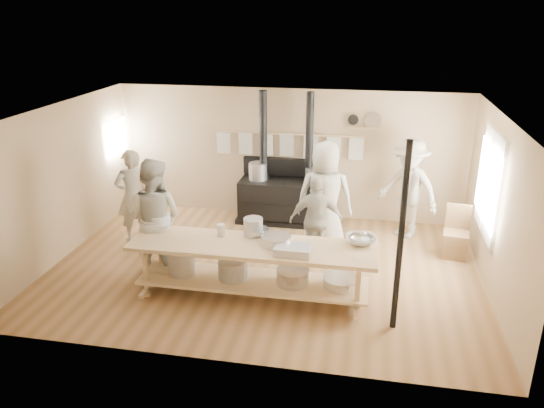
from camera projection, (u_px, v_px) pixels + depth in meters
The scene contains 24 objects.
ground at pixel (265, 268), 8.81m from camera, with size 7.00×7.00×0.00m, color brown.
room_shell at pixel (264, 175), 8.24m from camera, with size 7.00×7.00×7.00m.
window_right at pixel (490, 184), 8.24m from camera, with size 0.09×1.50×1.65m.
left_opening at pixel (116, 137), 10.68m from camera, with size 0.00×0.90×0.90m.
stove at pixel (285, 196), 10.57m from camera, with size 1.90×0.75×2.60m.
towel_rail at pixel (288, 142), 10.47m from camera, with size 3.00×0.04×0.47m.
back_wall_shelf at pixel (364, 123), 10.09m from camera, with size 0.63×0.14×0.32m.
prep_table at pixel (252, 265), 7.80m from camera, with size 3.60×0.90×0.85m.
support_post at pixel (401, 239), 6.76m from camera, with size 0.08×0.08×2.60m, color black.
cook_far_left at pixel (133, 196), 9.61m from camera, with size 0.63×0.41×1.72m, color beige.
cook_left at pixel (154, 218), 8.33m from camera, with size 0.94×0.73×1.93m, color beige.
cook_center at pixel (325, 198), 9.12m from camera, with size 0.97×0.63×1.98m, color beige.
cook_right at pixel (316, 220), 8.78m from camera, with size 0.89×0.37×1.52m, color beige.
cook_by_window at pixel (409, 189), 9.73m from camera, with size 1.21×0.70×1.88m, color beige.
chair at pixel (455, 242), 9.16m from camera, with size 0.48×0.48×0.90m.
bowl_white_a at pixel (159, 225), 8.23m from camera, with size 0.44×0.44×0.11m, color silver.
bowl_steel_a at pixel (258, 232), 7.96m from camera, with size 0.33×0.33×0.10m, color silver.
bowl_white_b at pixel (361, 240), 7.70m from camera, with size 0.44×0.44×0.11m, color silver.
bowl_steel_b at pixel (361, 240), 7.70m from camera, with size 0.35×0.35×0.11m, color silver.
roasting_pan at pixel (293, 250), 7.37m from camera, with size 0.50×0.33×0.11m, color #B2B2B7.
mixing_bowl_large at pixel (276, 240), 7.65m from camera, with size 0.44×0.44×0.14m, color silver.
bucket_galv at pixel (253, 227), 7.95m from camera, with size 0.29×0.29×0.27m, color gray.
deep_bowl_enamel at pixel (159, 221), 8.21m from camera, with size 0.35×0.35×0.22m, color silver.
pitcher at pixel (221, 230), 7.93m from camera, with size 0.12×0.12×0.19m, color silver.
Camera 1 is at (1.56, -7.71, 4.10)m, focal length 35.00 mm.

